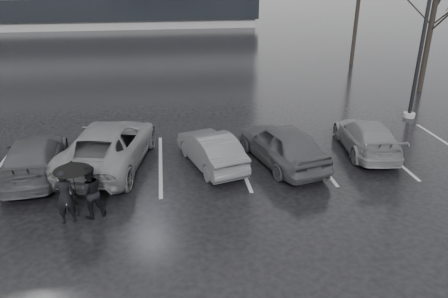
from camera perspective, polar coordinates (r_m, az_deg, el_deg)
ground at (r=13.54m, az=1.14°, el=-5.92°), size 160.00×160.00×0.00m
car_main at (r=15.39m, az=7.62°, el=0.62°), size 2.72×4.54×1.45m
car_west_a at (r=15.15m, az=-1.72°, el=-0.03°), size 2.27×3.90×1.21m
car_west_b at (r=15.65m, az=-14.85°, el=0.49°), size 3.48×5.73×1.49m
car_west_c at (r=15.79m, az=-23.56°, el=-0.96°), size 2.19×4.55×1.28m
car_east at (r=17.14m, az=18.11°, el=1.60°), size 2.17×4.30×1.20m
pedestrian_left at (r=12.58m, az=-20.08°, el=-5.87°), size 0.65×0.52×1.57m
pedestrian_right at (r=12.61m, az=-17.12°, el=-5.40°), size 0.92×0.82×1.55m
umbrella at (r=12.38m, az=-19.28°, el=-2.11°), size 1.02×1.02×1.73m
lamp_post at (r=20.96m, az=24.87°, el=14.96°), size 0.51×0.51×9.38m
stall_stripes at (r=15.67m, az=-3.17°, el=-1.65°), size 19.72×5.00×0.00m
tree_east at (r=25.85m, az=25.65°, el=15.41°), size 0.26×0.26×8.00m
tree_ne at (r=30.60m, az=25.54°, el=15.39°), size 0.26×0.26×7.00m
tree_north at (r=31.50m, az=17.18°, el=18.13°), size 0.26×0.26×8.50m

